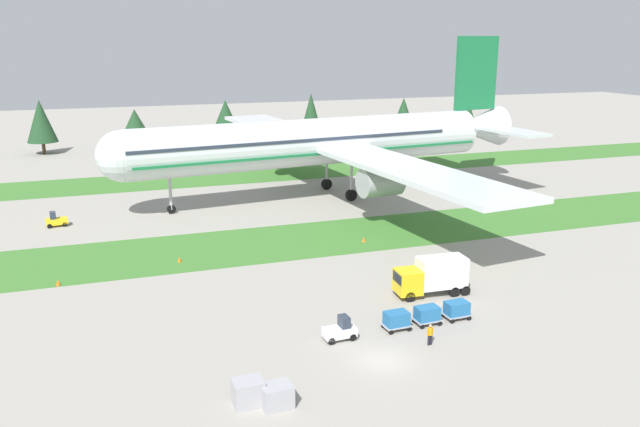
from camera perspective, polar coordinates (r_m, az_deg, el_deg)
ground_plane at (r=49.55m, az=5.49°, el=-12.81°), size 400.00×400.00×0.00m
grass_strip_near at (r=76.31m, az=-4.02°, el=-2.57°), size 320.00×13.68×0.01m
grass_strip_far at (r=113.61m, az=-9.22°, el=3.18°), size 320.00×13.68×0.01m
airliner at (r=96.76m, az=0.41°, el=6.41°), size 65.50×80.86×23.65m
baggage_tug at (r=52.16m, az=1.81°, el=-10.25°), size 2.66×1.42×1.97m
cargo_dolly_lead at (r=54.13m, az=6.76°, el=-9.25°), size 2.27×1.60×1.55m
cargo_dolly_second at (r=55.47m, az=9.43°, el=-8.73°), size 2.27×1.60×1.55m
cargo_dolly_third at (r=56.93m, az=11.97°, el=-8.22°), size 2.27×1.60×1.55m
catering_truck at (r=61.24m, az=9.89°, el=-5.37°), size 7.07×2.68×3.58m
pushback_tractor at (r=89.01m, az=-22.27°, el=-0.56°), size 2.73×1.58×1.97m
ground_crew_marshaller at (r=51.97m, az=9.69°, el=-10.41°), size 0.56×0.36×1.74m
uld_container_0 at (r=43.74m, az=-3.85°, el=-15.72°), size 2.09×1.71×1.52m
uld_container_1 at (r=43.97m, az=-6.34°, el=-15.43°), size 2.03×1.64×1.75m
taxiway_marker_0 at (r=68.05m, az=-22.11°, el=-5.66°), size 0.44×0.44×0.62m
taxiway_marker_1 at (r=76.47m, az=3.88°, el=-2.29°), size 0.44×0.44×0.61m
taxiway_marker_2 at (r=71.16m, az=-12.30°, el=-3.97°), size 0.44×0.44×0.60m
distant_tree_line at (r=147.79m, az=-11.96°, el=8.36°), size 150.44×8.98×11.23m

